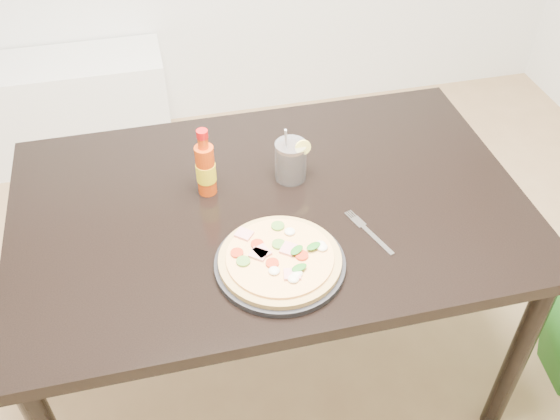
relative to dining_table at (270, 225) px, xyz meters
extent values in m
cube|color=black|center=(0.00, 0.00, 0.06)|extent=(1.40, 0.90, 0.04)
cylinder|color=black|center=(0.64, -0.39, -0.31)|extent=(0.06, 0.06, 0.71)
cylinder|color=black|center=(-0.64, 0.39, -0.31)|extent=(0.06, 0.06, 0.71)
cylinder|color=black|center=(0.64, 0.39, -0.31)|extent=(0.06, 0.06, 0.71)
cylinder|color=black|center=(-0.03, -0.23, 0.09)|extent=(0.32, 0.32, 0.02)
cylinder|color=tan|center=(-0.03, -0.23, 0.11)|extent=(0.30, 0.30, 0.01)
cylinder|color=#F8CC6C|center=(-0.03, -0.23, 0.12)|extent=(0.26, 0.26, 0.01)
cube|color=#D28583|center=(0.00, -0.22, 0.12)|extent=(0.05, 0.05, 0.01)
cube|color=#D28583|center=(-0.08, -0.22, 0.12)|extent=(0.05, 0.05, 0.01)
cube|color=#D28583|center=(-0.01, -0.30, 0.12)|extent=(0.05, 0.04, 0.01)
cube|color=#D28583|center=(-0.07, -0.21, 0.12)|extent=(0.05, 0.05, 0.01)
cube|color=#D28583|center=(-0.10, -0.14, 0.12)|extent=(0.05, 0.05, 0.01)
cylinder|color=#B32C13|center=(0.02, -0.25, 0.12)|extent=(0.03, 0.03, 0.01)
cylinder|color=#B32C13|center=(-0.05, -0.26, 0.12)|extent=(0.03, 0.03, 0.01)
cylinder|color=#B32C13|center=(-0.13, -0.20, 0.12)|extent=(0.03, 0.03, 0.01)
cylinder|color=#B32C13|center=(-0.07, -0.19, 0.12)|extent=(0.03, 0.03, 0.01)
cylinder|color=#487B29|center=(-0.02, -0.20, 0.12)|extent=(0.03, 0.03, 0.01)
cylinder|color=#487B29|center=(-0.01, -0.13, 0.12)|extent=(0.03, 0.03, 0.01)
cylinder|color=#487B29|center=(-0.12, -0.23, 0.12)|extent=(0.03, 0.03, 0.01)
ellipsoid|color=beige|center=(-0.01, -0.32, 0.12)|extent=(0.03, 0.03, 0.01)
ellipsoid|color=beige|center=(0.08, -0.22, 0.12)|extent=(0.03, 0.03, 0.01)
ellipsoid|color=beige|center=(0.02, -0.16, 0.12)|extent=(0.03, 0.03, 0.01)
ellipsoid|color=beige|center=(0.00, -0.30, 0.12)|extent=(0.03, 0.03, 0.01)
ellipsoid|color=beige|center=(-0.05, -0.28, 0.12)|extent=(0.03, 0.03, 0.01)
ellipsoid|color=beige|center=(0.08, -0.23, 0.12)|extent=(0.03, 0.03, 0.01)
ellipsoid|color=#1E6718|center=(0.01, -0.29, 0.13)|extent=(0.04, 0.03, 0.00)
ellipsoid|color=#1E6718|center=(0.01, -0.23, 0.13)|extent=(0.05, 0.04, 0.00)
ellipsoid|color=#1E6718|center=(0.06, -0.23, 0.13)|extent=(0.05, 0.04, 0.00)
cylinder|color=#CA3D0B|center=(-0.16, 0.09, 0.16)|extent=(0.06, 0.06, 0.15)
cylinder|color=yellow|center=(-0.16, 0.09, 0.15)|extent=(0.05, 0.05, 0.05)
cylinder|color=#CA3D0B|center=(-0.16, 0.09, 0.25)|extent=(0.03, 0.03, 0.03)
cylinder|color=red|center=(-0.16, 0.09, 0.28)|extent=(0.03, 0.03, 0.02)
cylinder|color=black|center=(0.08, 0.10, 0.13)|extent=(0.08, 0.08, 0.10)
cylinder|color=silver|center=(0.08, 0.10, 0.14)|extent=(0.09, 0.09, 0.12)
cylinder|color=#F2E059|center=(0.11, 0.08, 0.20)|extent=(0.04, 0.01, 0.04)
cylinder|color=#B2B2B7|center=(0.07, 0.11, 0.18)|extent=(0.03, 0.06, 0.17)
cube|color=silver|center=(0.24, -0.21, 0.09)|extent=(0.05, 0.12, 0.00)
cube|color=silver|center=(0.21, -0.13, 0.09)|extent=(0.04, 0.05, 0.00)
cube|color=silver|center=(0.19, -0.10, 0.09)|extent=(0.01, 0.03, 0.00)
cube|color=silver|center=(0.20, -0.10, 0.09)|extent=(0.01, 0.03, 0.00)
cube|color=silver|center=(0.20, -0.10, 0.09)|extent=(0.01, 0.03, 0.00)
cube|color=silver|center=(0.21, -0.10, 0.09)|extent=(0.01, 0.03, 0.00)
cube|color=white|center=(-0.90, 1.42, -0.42)|extent=(1.40, 0.34, 0.50)
camera|label=1|loc=(-0.27, -1.24, 1.22)|focal=40.00mm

